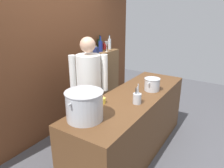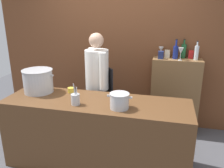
% 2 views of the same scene
% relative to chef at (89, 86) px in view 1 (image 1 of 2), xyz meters
% --- Properties ---
extents(ground_plane, '(8.00, 8.00, 0.00)m').
position_rel_chef_xyz_m(ground_plane, '(0.17, -0.61, -0.96)').
color(ground_plane, '#4C4C51').
extents(brick_back_panel, '(4.40, 0.10, 3.00)m').
position_rel_chef_xyz_m(brick_back_panel, '(0.17, 0.79, 0.54)').
color(brick_back_panel, brown).
rests_on(brick_back_panel, ground_plane).
extents(prep_counter, '(2.31, 0.70, 0.90)m').
position_rel_chef_xyz_m(prep_counter, '(0.17, -0.61, -0.51)').
color(prep_counter, brown).
rests_on(prep_counter, ground_plane).
extents(bar_cabinet, '(0.76, 0.32, 1.23)m').
position_rel_chef_xyz_m(bar_cabinet, '(1.14, 0.58, -0.35)').
color(bar_cabinet, brown).
rests_on(bar_cabinet, ground_plane).
extents(chef, '(0.42, 0.45, 1.66)m').
position_rel_chef_xyz_m(chef, '(0.00, 0.00, 0.00)').
color(chef, black).
rests_on(chef, ground_plane).
extents(stockpot_large, '(0.46, 0.40, 0.31)m').
position_rel_chef_xyz_m(stockpot_large, '(-0.68, -0.48, 0.09)').
color(stockpot_large, '#B7BABF').
rests_on(stockpot_large, prep_counter).
extents(stockpot_small, '(0.29, 0.22, 0.18)m').
position_rel_chef_xyz_m(stockpot_small, '(0.49, -0.75, 0.02)').
color(stockpot_small, '#B7BABF').
rests_on(stockpot_small, prep_counter).
extents(utensil_crock, '(0.10, 0.10, 0.26)m').
position_rel_chef_xyz_m(utensil_crock, '(-0.03, -0.77, 0.00)').
color(utensil_crock, '#B7BABF').
rests_on(utensil_crock, prep_counter).
extents(butter_jar, '(0.09, 0.09, 0.07)m').
position_rel_chef_xyz_m(butter_jar, '(-0.25, -0.40, -0.03)').
color(butter_jar, yellow).
rests_on(butter_jar, prep_counter).
extents(wine_bottle_clear, '(0.06, 0.06, 0.29)m').
position_rel_chef_xyz_m(wine_bottle_clear, '(1.41, 0.57, 0.38)').
color(wine_bottle_clear, silver).
rests_on(wine_bottle_clear, bar_cabinet).
extents(wine_bottle_cobalt, '(0.08, 0.08, 0.31)m').
position_rel_chef_xyz_m(wine_bottle_cobalt, '(1.10, 0.58, 0.37)').
color(wine_bottle_cobalt, navy).
rests_on(wine_bottle_cobalt, bar_cabinet).
extents(wine_bottle_green, '(0.08, 0.08, 0.30)m').
position_rel_chef_xyz_m(wine_bottle_green, '(1.22, 0.68, 0.38)').
color(wine_bottle_green, '#1E592D').
rests_on(wine_bottle_green, bar_cabinet).
extents(wine_glass_tall, '(0.08, 0.08, 0.19)m').
position_rel_chef_xyz_m(wine_glass_tall, '(1.17, 0.48, 0.40)').
color(wine_glass_tall, silver).
rests_on(wine_glass_tall, bar_cabinet).
extents(wine_glass_wide, '(0.08, 0.08, 0.17)m').
position_rel_chef_xyz_m(wine_glass_wide, '(0.87, 0.66, 0.39)').
color(wine_glass_wide, silver).
rests_on(wine_glass_wide, bar_cabinet).
extents(spice_tin_navy, '(0.08, 0.08, 0.12)m').
position_rel_chef_xyz_m(spice_tin_navy, '(0.88, 0.52, 0.32)').
color(spice_tin_navy, navy).
rests_on(spice_tin_navy, bar_cabinet).
extents(spice_tin_cream, '(0.08, 0.08, 0.12)m').
position_rel_chef_xyz_m(spice_tin_cream, '(0.97, 0.64, 0.32)').
color(spice_tin_cream, beige).
rests_on(spice_tin_cream, bar_cabinet).
extents(spice_tin_red, '(0.07, 0.07, 0.13)m').
position_rel_chef_xyz_m(spice_tin_red, '(1.34, 0.67, 0.33)').
color(spice_tin_red, red).
rests_on(spice_tin_red, bar_cabinet).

